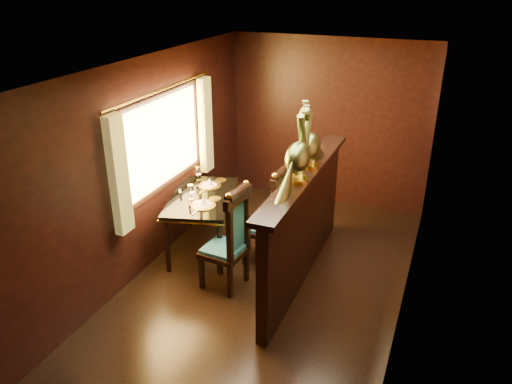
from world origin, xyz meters
TOP-DOWN VIEW (x-y plane):
  - ground at (0.00, 0.00)m, footprint 5.00×5.00m
  - room_shell at (-0.09, 0.02)m, footprint 3.04×5.04m
  - partition at (0.32, 0.30)m, footprint 0.26×2.70m
  - dining_table at (-1.05, 0.45)m, footprint 1.10×1.45m
  - chair_left at (-0.33, -0.20)m, footprint 0.50×0.52m
  - chair_right at (-0.09, 0.46)m, footprint 0.48×0.52m
  - peacock_left at (0.33, -0.03)m, footprint 0.25×0.68m
  - peacock_right at (0.33, 0.40)m, footprint 0.24×0.63m

SIDE VIEW (x-z plane):
  - ground at x=0.00m, z-range 0.00..0.00m
  - chair_left at x=-0.33m, z-range 0.03..1.31m
  - chair_right at x=-0.09m, z-range 0.03..1.32m
  - dining_table at x=-1.05m, z-range 0.21..1.17m
  - partition at x=0.32m, z-range 0.03..1.39m
  - room_shell at x=-0.09m, z-range 0.32..2.84m
  - peacock_right at x=0.33m, z-range 1.36..2.11m
  - peacock_left at x=0.33m, z-range 1.36..2.16m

